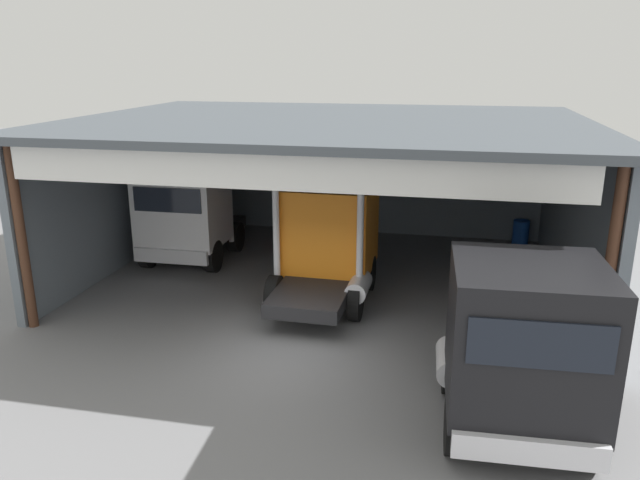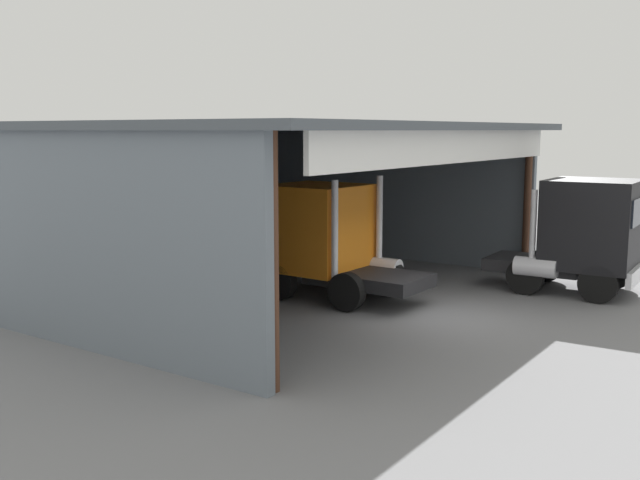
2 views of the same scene
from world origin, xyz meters
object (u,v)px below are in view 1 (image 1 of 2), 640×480
truck_black_center_left_bay (521,345)px  tool_cart (287,227)px  oil_drum (521,232)px  truck_orange_center_right_bay (328,239)px  truck_white_left_bay (187,213)px

truck_black_center_left_bay → tool_cart: 13.34m
oil_drum → tool_cart: bearing=-171.7°
truck_orange_center_right_bay → truck_black_center_left_bay: size_ratio=1.10×
tool_cart → oil_drum: bearing=8.3°
truck_orange_center_right_bay → tool_cart: size_ratio=4.79×
truck_white_left_bay → truck_orange_center_right_bay: (5.12, -1.97, 0.00)m
truck_white_left_bay → truck_black_center_left_bay: (9.75, -7.94, 0.08)m
oil_drum → tool_cart: size_ratio=0.90×
truck_white_left_bay → truck_orange_center_right_bay: 5.48m
truck_orange_center_right_bay → oil_drum: 8.84m
truck_black_center_left_bay → oil_drum: size_ratio=4.85×
truck_orange_center_right_bay → tool_cart: (-2.57, 5.19, -1.21)m
truck_black_center_left_bay → oil_drum: 12.53m
truck_orange_center_right_bay → truck_white_left_bay: bearing=160.0°
truck_black_center_left_bay → truck_white_left_bay: bearing=-41.5°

